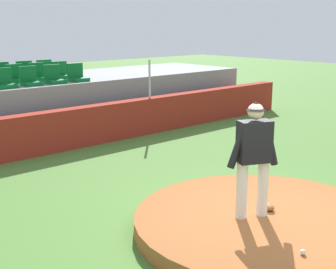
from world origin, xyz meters
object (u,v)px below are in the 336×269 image
Objects in this scene: stadium_chair_3 at (54,78)px; stadium_chair_7 at (16,77)px; stadium_chair_2 at (30,79)px; stadium_chair_4 at (77,76)px; stadium_chair_13 at (26,73)px; baseball at (303,252)px; stadium_chair_12 at (2,74)px; fielding_glove at (267,206)px; stadium_chair_9 at (61,73)px; stadium_chair_1 at (5,82)px; stadium_chair_14 at (46,71)px; stadium_chair_8 at (39,75)px; pitcher at (254,151)px.

stadium_chair_7 is at bearing -52.37° from stadium_chair_3.
stadium_chair_4 is at bearing 178.82° from stadium_chair_2.
baseball is at bearing 82.33° from stadium_chair_13.
fielding_glove is at bearing 91.35° from stadium_chair_12.
stadium_chair_1 is at bearing 22.89° from stadium_chair_9.
fielding_glove is (0.91, 1.23, 0.02)m from baseball.
stadium_chair_2 and stadium_chair_14 have the same top height.
stadium_chair_2 is 1.76m from stadium_chair_12.
stadium_chair_8 is at bearing -147.60° from stadium_chair_1.
stadium_chair_4 is 1.00× the size of stadium_chair_13.
stadium_chair_2 is 1.00× the size of stadium_chair_14.
stadium_chair_2 is at bearing 66.98° from stadium_chair_13.
stadium_chair_4 is (2.09, 8.70, 1.42)m from baseball.
stadium_chair_12 is (-1.41, 1.78, 0.00)m from stadium_chair_4.
baseball is 0.15× the size of stadium_chair_9.
stadium_chair_4 is 1.00× the size of stadium_chair_7.
stadium_chair_7 is (0.19, 8.37, 0.41)m from pitcher.
pitcher is 9.38m from stadium_chair_14.
stadium_chair_9 is (1.60, 8.39, 0.41)m from pitcher.
stadium_chair_1 and stadium_chair_14 have the same top height.
stadium_chair_8 is at bearing -166.04° from fielding_glove.
stadium_chair_3 is (0.46, 7.49, 1.40)m from fielding_glove.
stadium_chair_12 is (-0.68, 1.77, 0.00)m from stadium_chair_3.
stadium_chair_8 is (1.41, 0.89, 0.00)m from stadium_chair_1.
stadium_chair_4 is 1.00× the size of stadium_chair_8.
stadium_chair_4 is at bearing 103.16° from pitcher.
stadium_chair_3 and stadium_chair_9 have the same top height.
stadium_chair_4 is at bearing 76.47° from baseball.
pitcher is at bearing 88.69° from stadium_chair_2.
stadium_chair_14 reaches higher than pitcher.
stadium_chair_4 and stadium_chair_9 have the same top height.
stadium_chair_3 is 1.00× the size of stadium_chair_7.
stadium_chair_14 is at bearing -89.24° from stadium_chair_4.
stadium_chair_12 reaches higher than fielding_glove.
baseball is at bearing -19.25° from fielding_glove.
baseball is 0.15× the size of stadium_chair_1.
stadium_chair_13 is (0.91, 9.24, 0.41)m from pitcher.
stadium_chair_1 is 1.92m from stadium_chair_12.
stadium_chair_7 is (-0.22, 8.37, 1.40)m from fielding_glove.
stadium_chair_1 is (-0.53, 7.49, 0.41)m from pitcher.
baseball is 0.15× the size of stadium_chair_13.
stadium_chair_2 is at bearing 51.00° from stadium_chair_8.
stadium_chair_9 is 0.85m from stadium_chair_14.
fielding_glove is 0.60× the size of stadium_chair_13.
stadium_chair_14 is (1.38, 0.86, 0.00)m from stadium_chair_7.
stadium_chair_8 reaches higher than fielding_glove.
stadium_chair_4 is 1.00× the size of stadium_chair_9.
stadium_chair_13 is (0.04, 1.75, 0.00)m from stadium_chair_3.
stadium_chair_8 is at bearing 109.21° from pitcher.
stadium_chair_1 is 1.00× the size of stadium_chair_13.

